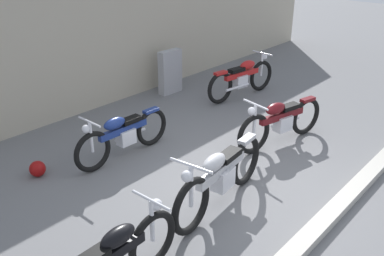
{
  "coord_description": "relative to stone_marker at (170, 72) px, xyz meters",
  "views": [
    {
      "loc": [
        -4.71,
        -3.05,
        3.52
      ],
      "look_at": [
        0.15,
        1.21,
        0.55
      ],
      "focal_mm": 39.96,
      "sensor_mm": 36.0,
      "label": 1
    }
  ],
  "objects": [
    {
      "name": "curb_strip",
      "position": [
        -2.25,
        -5.07,
        -0.46
      ],
      "size": [
        18.0,
        0.24,
        0.12
      ],
      "primitive_type": "cube",
      "color": "#B7B2A8",
      "rests_on": "ground_plane"
    },
    {
      "name": "stone_marker",
      "position": [
        0.0,
        0.0,
        0.0
      ],
      "size": [
        0.61,
        0.23,
        1.03
      ],
      "primitive_type": "cube",
      "rotation": [
        0.0,
        0.0,
        -0.05
      ],
      "color": "#9E9EA3",
      "rests_on": "ground_plane"
    },
    {
      "name": "ground_plane",
      "position": [
        -2.25,
        -3.74,
        -0.52
      ],
      "size": [
        40.0,
        40.0,
        0.0
      ],
      "primitive_type": "plane",
      "color": "slate"
    },
    {
      "name": "building_wall",
      "position": [
        -2.25,
        0.69,
        0.99
      ],
      "size": [
        18.0,
        0.3,
        3.02
      ],
      "primitive_type": "cube",
      "color": "#B2A893",
      "rests_on": "ground_plane"
    },
    {
      "name": "motorcycle_red",
      "position": [
        0.91,
        -1.43,
        -0.06
      ],
      "size": [
        2.09,
        0.59,
        0.94
      ],
      "rotation": [
        0.0,
        0.0,
        -0.14
      ],
      "color": "black",
      "rests_on": "ground_plane"
    },
    {
      "name": "motorcycle_maroon",
      "position": [
        -0.65,
        -3.37,
        -0.07
      ],
      "size": [
        2.03,
        0.71,
        0.93
      ],
      "rotation": [
        0.0,
        0.0,
        2.92
      ],
      "color": "black",
      "rests_on": "ground_plane"
    },
    {
      "name": "motorcycle_blue",
      "position": [
        -2.87,
        -1.65,
        -0.09
      ],
      "size": [
        1.97,
        0.55,
        0.88
      ],
      "rotation": [
        0.0,
        0.0,
        3.12
      ],
      "color": "black",
      "rests_on": "ground_plane"
    },
    {
      "name": "helmet",
      "position": [
        -4.18,
        -1.11,
        -0.39
      ],
      "size": [
        0.26,
        0.26,
        0.26
      ],
      "primitive_type": "sphere",
      "color": "maroon",
      "rests_on": "ground_plane"
    },
    {
      "name": "motorcycle_silver",
      "position": [
        -2.92,
        -3.76,
        -0.04
      ],
      "size": [
        2.2,
        0.62,
        0.99
      ],
      "rotation": [
        0.0,
        0.0,
        3.25
      ],
      "color": "black",
      "rests_on": "ground_plane"
    }
  ]
}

